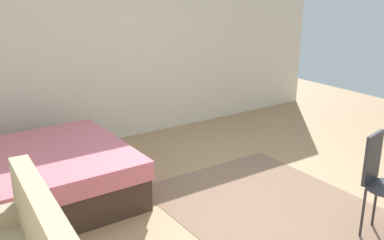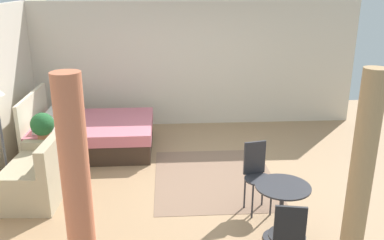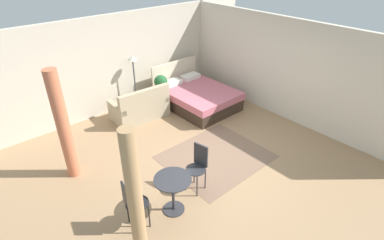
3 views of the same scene
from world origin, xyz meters
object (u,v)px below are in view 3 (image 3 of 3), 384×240
potted_plant (161,82)px  cafe_chair_near_couch (198,164)px  balcony_table (173,189)px  cafe_chair_near_window (132,202)px  nightstand (164,97)px  vase (166,85)px  bed (196,96)px  floor_lamp (134,71)px  couch (140,108)px

potted_plant → cafe_chair_near_couch: bearing=-114.7°
balcony_table → cafe_chair_near_window: (-0.70, 0.13, 0.06)m
nightstand → potted_plant: (-0.10, -0.05, 0.50)m
vase → cafe_chair_near_window: (-3.05, -3.18, -0.05)m
nightstand → potted_plant: 0.51m
vase → cafe_chair_near_window: cafe_chair_near_window is taller
cafe_chair_near_window → bed: bearing=35.0°
nightstand → cafe_chair_near_couch: cafe_chair_near_couch is taller
bed → balcony_table: (-2.92, -2.67, 0.20)m
floor_lamp → vase: bearing=-23.7°
vase → balcony_table: 4.06m
bed → balcony_table: bearing=-137.5°
vase → cafe_chair_near_window: bearing=-133.8°
couch → cafe_chair_near_couch: (-0.64, -2.97, 0.27)m
couch → potted_plant: bearing=9.4°
nightstand → floor_lamp: (-0.66, 0.36, 0.84)m
couch → potted_plant: 0.92m
couch → balcony_table: bearing=-113.3°
bed → couch: bearing=164.2°
vase → floor_lamp: (-0.78, 0.34, 0.50)m
vase → cafe_chair_near_couch: size_ratio=0.19×
potted_plant → cafe_chair_near_couch: 3.42m
potted_plant → cafe_chair_near_window: (-2.83, -3.11, -0.20)m
floor_lamp → cafe_chair_near_couch: 3.66m
floor_lamp → balcony_table: floor_lamp is taller
floor_lamp → cafe_chair_near_couch: bearing=-103.8°
nightstand → cafe_chair_near_couch: size_ratio=0.54×
bed → nightstand: bed is taller
balcony_table → couch: bearing=66.7°
bed → couch: 1.64m
cafe_chair_near_window → couch: bearing=55.6°
floor_lamp → cafe_chair_near_couch: (-0.86, -3.51, -0.54)m
floor_lamp → cafe_chair_near_couch: size_ratio=1.64×
vase → cafe_chair_near_window: 4.41m
bed → cafe_chair_near_couch: (-2.22, -2.52, 0.27)m
cafe_chair_near_window → vase: bearing=46.2°
cafe_chair_near_couch → cafe_chair_near_window: bearing=-179.5°
bed → potted_plant: bed is taller
couch → nightstand: (0.89, 0.18, -0.04)m
potted_plant → floor_lamp: 0.78m
nightstand → balcony_table: bearing=-124.1°
vase → potted_plant: bearing=-163.2°
balcony_table → nightstand: bearing=55.9°
couch → vase: bearing=11.1°
floor_lamp → couch: bearing=-112.7°
bed → floor_lamp: 1.86m
potted_plant → vase: bearing=16.8°
potted_plant → floor_lamp: bearing=144.0°
couch → vase: size_ratio=7.96×
nightstand → floor_lamp: 1.13m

